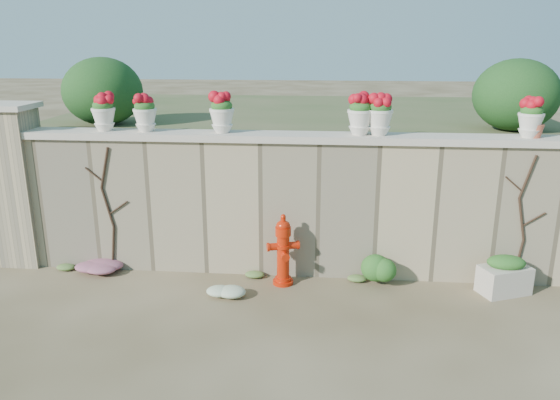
# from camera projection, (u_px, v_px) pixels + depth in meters

# --- Properties ---
(ground) EXTENTS (80.00, 80.00, 0.00)m
(ground) POSITION_uv_depth(u_px,v_px,m) (279.00, 331.00, 6.58)
(ground) COLOR #483B24
(ground) RESTS_ON ground
(stone_wall) EXTENTS (8.00, 0.40, 2.00)m
(stone_wall) POSITION_uv_depth(u_px,v_px,m) (290.00, 208.00, 8.01)
(stone_wall) COLOR tan
(stone_wall) RESTS_ON ground
(wall_cap) EXTENTS (8.10, 0.52, 0.10)m
(wall_cap) POSITION_uv_depth(u_px,v_px,m) (291.00, 137.00, 7.71)
(wall_cap) COLOR beige
(wall_cap) RESTS_ON stone_wall
(gate_pillar) EXTENTS (0.72, 0.72, 2.48)m
(gate_pillar) POSITION_uv_depth(u_px,v_px,m) (19.00, 184.00, 8.30)
(gate_pillar) COLOR tan
(gate_pillar) RESTS_ON ground
(raised_fill) EXTENTS (9.00, 6.00, 2.00)m
(raised_fill) POSITION_uv_depth(u_px,v_px,m) (302.00, 161.00, 11.06)
(raised_fill) COLOR #384C23
(raised_fill) RESTS_ON ground
(back_shrub_left) EXTENTS (1.30, 1.30, 1.10)m
(back_shrub_left) POSITION_uv_depth(u_px,v_px,m) (103.00, 91.00, 8.99)
(back_shrub_left) COLOR #143814
(back_shrub_left) RESTS_ON raised_fill
(back_shrub_right) EXTENTS (1.30, 1.30, 1.10)m
(back_shrub_right) POSITION_uv_depth(u_px,v_px,m) (516.00, 95.00, 8.41)
(back_shrub_right) COLOR #143814
(back_shrub_right) RESTS_ON raised_fill
(vine_left) EXTENTS (0.60, 0.04, 1.91)m
(vine_left) POSITION_uv_depth(u_px,v_px,m) (109.00, 208.00, 8.03)
(vine_left) COLOR black
(vine_left) RESTS_ON ground
(vine_right) EXTENTS (0.60, 0.04, 1.91)m
(vine_right) POSITION_uv_depth(u_px,v_px,m) (522.00, 220.00, 7.52)
(vine_right) COLOR black
(vine_right) RESTS_ON ground
(fire_hydrant) EXTENTS (0.45, 0.32, 1.04)m
(fire_hydrant) POSITION_uv_depth(u_px,v_px,m) (283.00, 250.00, 7.71)
(fire_hydrant) COLOR #B91E07
(fire_hydrant) RESTS_ON ground
(planter_box) EXTENTS (0.76, 0.61, 0.55)m
(planter_box) POSITION_uv_depth(u_px,v_px,m) (505.00, 276.00, 7.50)
(planter_box) COLOR beige
(planter_box) RESTS_ON ground
(green_shrub) EXTENTS (0.61, 0.55, 0.58)m
(green_shrub) POSITION_uv_depth(u_px,v_px,m) (383.00, 268.00, 7.66)
(green_shrub) COLOR #1E5119
(green_shrub) RESTS_ON ground
(magenta_clump) EXTENTS (0.82, 0.54, 0.22)m
(magenta_clump) POSITION_uv_depth(u_px,v_px,m) (101.00, 266.00, 8.17)
(magenta_clump) COLOR #CC2890
(magenta_clump) RESTS_ON ground
(white_flowers) EXTENTS (0.54, 0.43, 0.19)m
(white_flowers) POSITION_uv_depth(u_px,v_px,m) (225.00, 291.00, 7.40)
(white_flowers) COLOR white
(white_flowers) RESTS_ON ground
(urn_pot_0) EXTENTS (0.34, 0.34, 0.53)m
(urn_pot_0) POSITION_uv_depth(u_px,v_px,m) (103.00, 113.00, 7.85)
(urn_pot_0) COLOR silver
(urn_pot_0) RESTS_ON wall_cap
(urn_pot_1) EXTENTS (0.34, 0.34, 0.53)m
(urn_pot_1) POSITION_uv_depth(u_px,v_px,m) (145.00, 113.00, 7.80)
(urn_pot_1) COLOR silver
(urn_pot_1) RESTS_ON wall_cap
(urn_pot_2) EXTENTS (0.35, 0.35, 0.55)m
(urn_pot_2) POSITION_uv_depth(u_px,v_px,m) (222.00, 113.00, 7.70)
(urn_pot_2) COLOR silver
(urn_pot_2) RESTS_ON wall_cap
(urn_pot_3) EXTENTS (0.36, 0.36, 0.56)m
(urn_pot_3) POSITION_uv_depth(u_px,v_px,m) (360.00, 115.00, 7.53)
(urn_pot_3) COLOR silver
(urn_pot_3) RESTS_ON wall_cap
(urn_pot_4) EXTENTS (0.36, 0.36, 0.56)m
(urn_pot_4) POSITION_uv_depth(u_px,v_px,m) (380.00, 115.00, 7.50)
(urn_pot_4) COLOR silver
(urn_pot_4) RESTS_ON wall_cap
(urn_pot_5) EXTENTS (0.34, 0.34, 0.53)m
(urn_pot_5) POSITION_uv_depth(u_px,v_px,m) (531.00, 118.00, 7.33)
(urn_pot_5) COLOR silver
(urn_pot_5) RESTS_ON wall_cap
(terracotta_pot) EXTENTS (0.25, 0.25, 0.30)m
(terracotta_pot) POSITION_uv_depth(u_px,v_px,m) (534.00, 127.00, 7.36)
(terracotta_pot) COLOR #B95338
(terracotta_pot) RESTS_ON wall_cap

